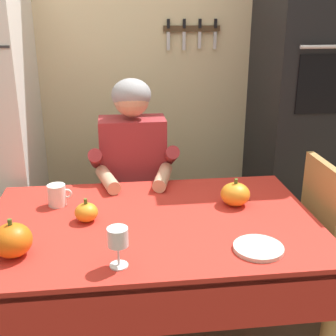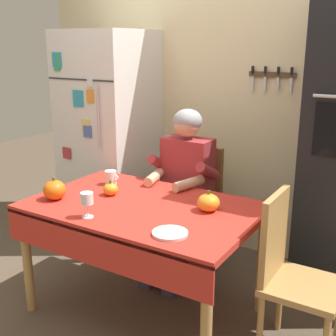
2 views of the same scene
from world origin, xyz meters
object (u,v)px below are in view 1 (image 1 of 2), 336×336
(seated_person, at_px, (134,173))
(coffee_mug, at_px, (57,195))
(pumpkin_small, at_px, (235,194))
(chair_right_side, at_px, (336,244))
(dining_table, at_px, (154,240))
(pumpkin_large, at_px, (86,212))
(wall_oven, at_px, (308,100))
(chair_behind_person, at_px, (133,197))
(serving_tray, at_px, (258,248))
(wine_glass, at_px, (118,239))
(pumpkin_medium, at_px, (12,240))

(seated_person, height_order, coffee_mug, seated_person)
(pumpkin_small, bearing_deg, chair_right_side, -2.23)
(dining_table, distance_m, pumpkin_large, 0.31)
(wall_oven, distance_m, chair_right_side, 0.98)
(chair_behind_person, relative_size, coffee_mug, 8.46)
(serving_tray, bearing_deg, coffee_mug, 147.75)
(chair_right_side, xyz_separation_m, coffee_mug, (-1.32, 0.11, 0.28))
(chair_right_side, bearing_deg, chair_behind_person, 144.61)
(wine_glass, bearing_deg, wall_oven, 45.89)
(wall_oven, relative_size, pumpkin_medium, 14.31)
(coffee_mug, height_order, pumpkin_large, pumpkin_large)
(pumpkin_medium, bearing_deg, chair_right_side, 12.30)
(chair_right_side, distance_m, serving_tray, 0.70)
(wall_oven, bearing_deg, chair_right_side, -100.48)
(dining_table, relative_size, chair_behind_person, 1.51)
(pumpkin_medium, bearing_deg, seated_person, 59.20)
(wall_oven, xyz_separation_m, pumpkin_medium, (-1.58, -1.12, -0.25))
(wall_oven, distance_m, pumpkin_medium, 1.95)
(wall_oven, bearing_deg, chair_behind_person, -173.27)
(wine_glass, bearing_deg, pumpkin_medium, 162.63)
(dining_table, bearing_deg, chair_right_side, 7.34)
(coffee_mug, xyz_separation_m, pumpkin_small, (0.81, -0.09, 0.00))
(chair_behind_person, relative_size, pumpkin_small, 6.96)
(wine_glass, relative_size, pumpkin_small, 1.11)
(wall_oven, xyz_separation_m, dining_table, (-1.05, -0.92, -0.39))
(pumpkin_large, bearing_deg, pumpkin_small, 7.13)
(wall_oven, relative_size, pumpkin_large, 20.55)
(wine_glass, bearing_deg, serving_tray, 5.16)
(chair_behind_person, bearing_deg, pumpkin_small, -56.17)
(coffee_mug, distance_m, serving_tray, 0.93)
(seated_person, relative_size, pumpkin_large, 12.18)
(pumpkin_large, bearing_deg, pumpkin_medium, -135.20)
(seated_person, height_order, serving_tray, seated_person)
(chair_right_side, bearing_deg, dining_table, -172.66)
(pumpkin_large, distance_m, serving_tray, 0.72)
(coffee_mug, bearing_deg, pumpkin_medium, -104.60)
(chair_behind_person, height_order, pumpkin_small, chair_behind_person)
(pumpkin_medium, bearing_deg, serving_tray, -4.56)
(chair_right_side, bearing_deg, serving_tray, -144.15)
(chair_behind_person, height_order, wine_glass, chair_behind_person)
(chair_behind_person, height_order, pumpkin_medium, chair_behind_person)
(wine_glass, bearing_deg, chair_right_side, 22.28)
(pumpkin_large, relative_size, pumpkin_small, 0.77)
(pumpkin_medium, xyz_separation_m, serving_tray, (0.90, -0.07, -0.05))
(pumpkin_medium, bearing_deg, pumpkin_small, 19.89)
(wall_oven, height_order, chair_right_side, wall_oven)
(wall_oven, relative_size, dining_table, 1.50)
(pumpkin_large, bearing_deg, coffee_mug, 128.17)
(dining_table, height_order, seated_person, seated_person)
(pumpkin_large, height_order, pumpkin_medium, pumpkin_medium)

